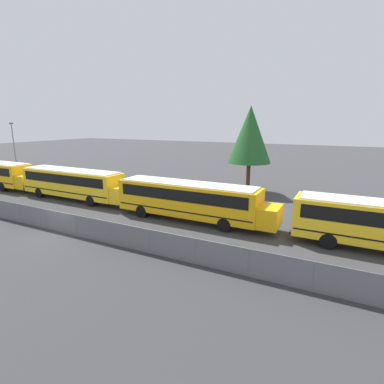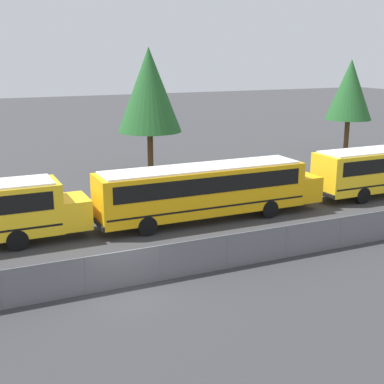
% 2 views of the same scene
% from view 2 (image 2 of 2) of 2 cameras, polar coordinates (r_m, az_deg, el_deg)
% --- Properties ---
extents(ground_plane, '(200.00, 200.00, 0.00)m').
position_cam_2_polar(ground_plane, '(21.87, -7.22, -10.07)').
color(ground_plane, '#38383A').
extents(road_strip, '(129.49, 12.00, 0.01)m').
position_cam_2_polar(road_strip, '(16.90, -0.73, -17.88)').
color(road_strip, '#333335').
rests_on(road_strip, ground_plane).
extents(fence, '(95.56, 0.07, 1.55)m').
position_cam_2_polar(fence, '(21.55, -7.28, -8.15)').
color(fence, '#9EA0A5').
rests_on(fence, ground_plane).
extents(school_bus_3, '(13.42, 2.58, 3.11)m').
position_cam_2_polar(school_bus_3, '(29.62, 1.62, 0.46)').
color(school_bus_3, '#EDA80F').
rests_on(school_bus_3, ground_plane).
extents(tree_0, '(4.77, 4.77, 9.58)m').
position_cam_2_polar(tree_0, '(40.31, -4.59, 10.78)').
color(tree_0, '#51381E').
rests_on(tree_0, ground_plane).
extents(tree_1, '(4.12, 4.12, 8.62)m').
position_cam_2_polar(tree_1, '(50.88, 16.48, 10.40)').
color(tree_1, '#51381E').
rests_on(tree_1, ground_plane).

